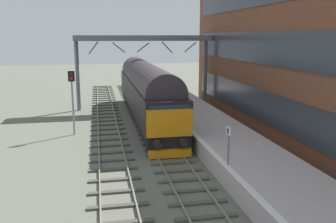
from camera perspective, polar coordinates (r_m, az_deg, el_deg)
name	(u,v)px	position (r m, az deg, el deg)	size (l,w,h in m)	color
ground_plane	(165,150)	(22.18, -0.45, -6.09)	(140.00, 140.00, 0.00)	#606154
track_main	(165,149)	(22.16, -0.45, -5.96)	(2.50, 60.00, 0.15)	gray
track_adjacent_west	(111,153)	(21.83, -8.88, -6.38)	(2.50, 60.00, 0.15)	gray
station_platform	(222,139)	(22.94, 8.45, -4.30)	(4.00, 44.00, 1.01)	#B8A7AB
station_building	(321,52)	(24.95, 22.80, 8.57)	(5.71, 35.56, 11.60)	brown
diesel_locomotive	(146,90)	(29.57, -3.41, 3.37)	(2.74, 19.76, 4.68)	black
signal_post_near	(72,96)	(25.83, -14.76, 2.44)	(0.44, 0.22, 4.47)	gray
platform_number_sign	(228,140)	(16.72, 9.46, -4.36)	(0.10, 0.44, 1.79)	slate
overhead_footbridge	(143,42)	(34.40, -3.93, 10.75)	(12.54, 2.00, 6.85)	slate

